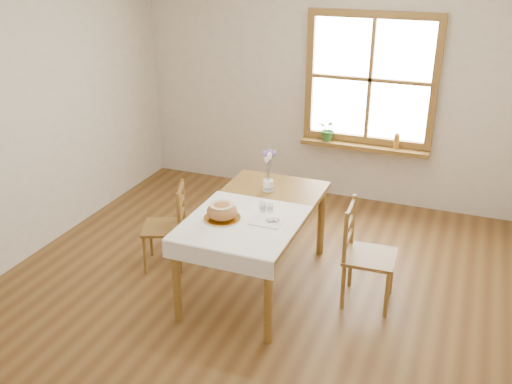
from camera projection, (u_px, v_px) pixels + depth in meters
ground at (243, 300)px, 4.92m from camera, size 5.00×5.00×0.00m
room_walls at (241, 108)px, 4.24m from camera, size 4.60×5.10×2.65m
window at (370, 79)px, 6.27m from camera, size 1.46×0.08×1.46m
window_sill at (364, 147)px, 6.52m from camera, size 1.46×0.20×0.05m
dining_table at (256, 217)px, 4.91m from camera, size 0.90×1.60×0.75m
table_linen at (242, 222)px, 4.62m from camera, size 0.91×0.99×0.01m
chair_left at (164, 226)px, 5.31m from camera, size 0.51×0.50×0.82m
chair_right at (370, 255)px, 4.74m from camera, size 0.46×0.44×0.90m
bread_plate at (222, 218)px, 4.66m from camera, size 0.35×0.35×0.02m
bread_loaf at (222, 210)px, 4.62m from camera, size 0.25×0.25×0.14m
egg_napkin at (267, 221)px, 4.62m from camera, size 0.26×0.22×0.01m
eggs at (267, 218)px, 4.61m from camera, size 0.20×0.18×0.04m
salt_shaker at (263, 206)px, 4.77m from camera, size 0.07×0.07×0.10m
pepper_shaker at (270, 206)px, 4.77m from camera, size 0.05×0.05×0.10m
flower_vase at (268, 186)px, 5.18m from camera, size 0.10×0.10×0.10m
lavender_bouquet at (268, 165)px, 5.09m from camera, size 0.17×0.17×0.31m
potted_plant at (329, 132)px, 6.61m from camera, size 0.31×0.32×0.20m
amber_bottle at (397, 141)px, 6.35m from camera, size 0.08×0.08×0.18m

